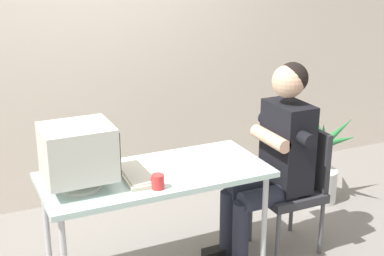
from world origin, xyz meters
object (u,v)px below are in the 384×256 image
(desk, at_px, (156,181))
(desk_mug, at_px, (158,181))
(person_seated, at_px, (275,153))
(potted_plant, at_px, (322,167))
(crt_monitor, at_px, (79,153))
(office_chair, at_px, (295,183))
(keyboard, at_px, (137,174))

(desk, xyz_separation_m, desk_mug, (-0.07, -0.22, 0.10))
(person_seated, height_order, potted_plant, person_seated)
(desk, bearing_deg, desk_mug, -108.08)
(crt_monitor, relative_size, office_chair, 0.45)
(desk, bearing_deg, crt_monitor, -175.96)
(person_seated, height_order, desk_mug, person_seated)
(office_chair, xyz_separation_m, potted_plant, (0.63, 0.50, -0.19))
(person_seated, distance_m, potted_plant, 1.05)
(keyboard, distance_m, person_seated, 0.98)
(desk, xyz_separation_m, person_seated, (0.85, -0.02, 0.05))
(office_chair, height_order, potted_plant, office_chair)
(desk, distance_m, crt_monitor, 0.54)
(crt_monitor, xyz_separation_m, potted_plant, (2.13, 0.52, -0.66))
(desk, xyz_separation_m, keyboard, (-0.12, -0.02, 0.07))
(desk_mug, bearing_deg, person_seated, 12.27)
(keyboard, distance_m, desk_mug, 0.21)
(desk, xyz_separation_m, crt_monitor, (-0.47, -0.03, 0.27))
(crt_monitor, distance_m, person_seated, 1.34)
(crt_monitor, height_order, person_seated, person_seated)
(desk, xyz_separation_m, office_chair, (1.03, -0.02, -0.20))
(desk, relative_size, crt_monitor, 3.50)
(office_chair, bearing_deg, crt_monitor, -179.46)
(desk, relative_size, office_chair, 1.59)
(potted_plant, xyz_separation_m, desk_mug, (-1.73, -0.70, 0.49))
(crt_monitor, xyz_separation_m, keyboard, (0.34, 0.02, -0.20))
(keyboard, xyz_separation_m, desk_mug, (0.05, -0.20, 0.03))
(crt_monitor, bearing_deg, desk, 4.04)
(crt_monitor, height_order, office_chair, crt_monitor)
(crt_monitor, xyz_separation_m, office_chair, (1.50, 0.01, -0.47))
(person_seated, bearing_deg, crt_monitor, -179.39)
(office_chair, bearing_deg, desk_mug, -169.67)
(desk, relative_size, desk_mug, 16.34)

